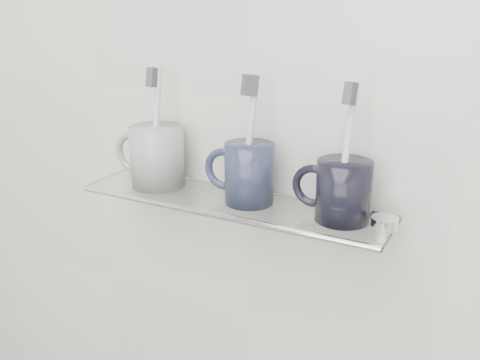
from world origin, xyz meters
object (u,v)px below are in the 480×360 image
Objects in this scene: mug_center at (249,173)px; shelf_glass at (231,202)px; mug_right at (344,191)px; mug_left at (157,156)px.

shelf_glass is at bearing 172.54° from mug_center.
mug_center is 0.15m from mug_right.
mug_right is at bearing 12.16° from mug_left.
mug_right is at bearing 1.61° from shelf_glass.
mug_right is at bearing -17.24° from mug_center.
mug_left reaches higher than shelf_glass.
shelf_glass is 0.15m from mug_left.
mug_left reaches higher than mug_center.
shelf_glass is 0.06m from mug_center.
mug_left is at bearing 162.76° from mug_center.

